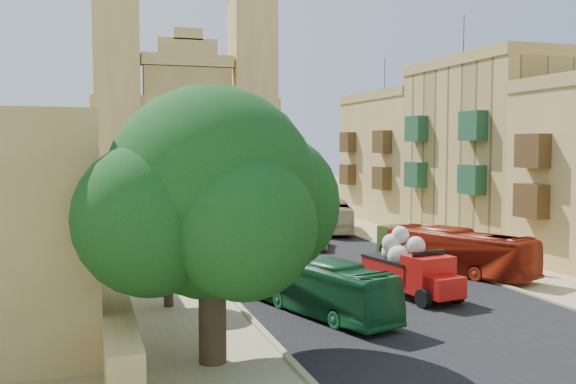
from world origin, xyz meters
TOP-DOWN VIEW (x-y plane):
  - ground at (0.00, 0.00)m, footprint 260.00×260.00m
  - road_surface at (0.00, 30.00)m, footprint 14.00×140.00m
  - sidewalk_east at (9.50, 30.00)m, footprint 5.00×140.00m
  - sidewalk_west at (-9.50, 30.00)m, footprint 5.00×140.00m
  - kerb_east at (7.00, 30.00)m, footprint 0.25×140.00m
  - kerb_west at (-7.00, 30.00)m, footprint 0.25×140.00m
  - townhouse_c at (15.95, 25.00)m, footprint 9.00×14.00m
  - townhouse_d at (15.95, 39.00)m, footprint 9.00×14.00m
  - west_wall at (-12.50, 20.00)m, footprint 1.00×40.00m
  - west_building_mid at (-18.00, 44.00)m, footprint 10.00×22.00m
  - church at (-0.00, 78.61)m, footprint 28.00×22.50m
  - ficus_tree at (-9.42, 4.01)m, footprint 9.22×8.48m
  - street_tree_a at (-10.00, 12.00)m, footprint 3.12×3.12m
  - street_tree_b at (-10.00, 24.00)m, footprint 2.84×2.84m
  - street_tree_c at (-10.00, 36.00)m, footprint 2.81×2.81m
  - street_tree_d at (-10.00, 48.00)m, footprint 3.49×3.49m
  - red_truck at (1.37, 10.56)m, footprint 3.10×5.90m
  - olive_pickup at (6.50, 20.00)m, footprint 3.04×5.00m
  - bus_green_north at (-4.00, 8.86)m, footprint 4.52×8.80m
  - bus_red_east at (6.50, 14.57)m, footprint 5.52×9.25m
  - bus_cream_east at (6.50, 33.23)m, footprint 4.70×9.26m
  - car_blue_a at (-1.00, 20.24)m, footprint 1.84×4.27m
  - car_white_a at (-2.59, 35.83)m, footprint 1.27×3.48m
  - car_cream at (1.84, 25.63)m, footprint 3.73×4.96m
  - car_dkblue at (-4.11, 44.30)m, footprint 2.26×4.10m
  - car_white_b at (2.82, 36.47)m, footprint 1.93×3.93m
  - car_blue_b at (-3.78, 58.86)m, footprint 2.42×4.49m
  - pedestrian_a at (10.26, 13.20)m, footprint 0.74×0.61m
  - pedestrian_c at (10.34, 19.25)m, footprint 0.84×1.15m

SIDE VIEW (x-z plane):
  - ground at x=0.00m, z-range 0.00..0.00m
  - road_surface at x=0.00m, z-range 0.00..0.01m
  - sidewalk_east at x=9.50m, z-range 0.00..0.01m
  - sidewalk_west at x=-9.50m, z-range 0.00..0.01m
  - kerb_east at x=7.00m, z-range 0.00..0.12m
  - kerb_west at x=-7.00m, z-range 0.00..0.12m
  - car_dkblue at x=-4.11m, z-range 0.00..1.12m
  - car_white_a at x=-2.59m, z-range 0.00..1.14m
  - car_cream at x=1.84m, z-range 0.00..1.25m
  - car_white_b at x=2.82m, z-range 0.00..1.29m
  - car_blue_b at x=-3.78m, z-range 0.00..1.40m
  - car_blue_a at x=-1.00m, z-range 0.00..1.44m
  - pedestrian_a at x=10.26m, z-range 0.00..1.73m
  - west_wall at x=-12.50m, z-range 0.00..1.80m
  - pedestrian_c at x=10.34m, z-range 0.00..1.82m
  - olive_pickup at x=6.50m, z-range -0.02..1.90m
  - bus_green_north at x=-4.00m, z-range 0.00..2.39m
  - bus_cream_east at x=6.50m, z-range 0.00..2.52m
  - bus_red_east at x=6.50m, z-range 0.00..2.55m
  - red_truck at x=1.37m, z-range -0.20..3.10m
  - street_tree_c at x=-10.00m, z-range 0.72..5.04m
  - street_tree_b at x=-10.00m, z-range 0.73..5.09m
  - street_tree_a at x=-10.00m, z-range 0.81..5.60m
  - street_tree_d at x=-10.00m, z-range 0.91..6.27m
  - west_building_mid at x=-18.00m, z-range 0.00..10.00m
  - ficus_tree at x=-9.42m, z-range 0.84..10.06m
  - townhouse_d at x=15.95m, z-range -1.79..14.11m
  - townhouse_c at x=15.95m, z-range -1.79..15.61m
  - church at x=0.00m, z-range -8.63..27.67m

